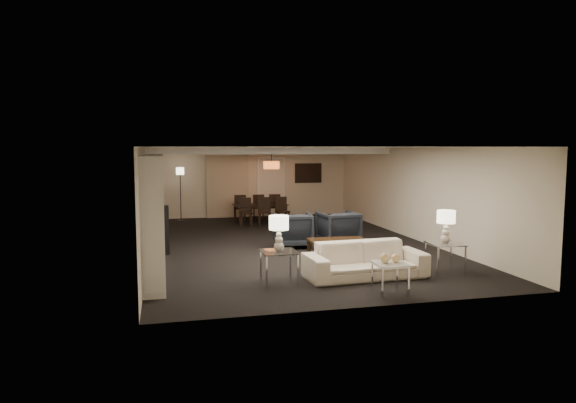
# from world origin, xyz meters

# --- Properties ---
(floor) EXTENTS (11.00, 11.00, 0.00)m
(floor) POSITION_xyz_m (0.00, 0.00, 0.00)
(floor) COLOR black
(floor) RESTS_ON ground
(ceiling) EXTENTS (7.00, 11.00, 0.02)m
(ceiling) POSITION_xyz_m (0.00, 0.00, 2.50)
(ceiling) COLOR silver
(ceiling) RESTS_ON ground
(wall_back) EXTENTS (7.00, 0.02, 2.50)m
(wall_back) POSITION_xyz_m (0.00, 5.50, 1.25)
(wall_back) COLOR beige
(wall_back) RESTS_ON ground
(wall_front) EXTENTS (7.00, 0.02, 2.50)m
(wall_front) POSITION_xyz_m (0.00, -5.50, 1.25)
(wall_front) COLOR beige
(wall_front) RESTS_ON ground
(wall_left) EXTENTS (0.02, 11.00, 2.50)m
(wall_left) POSITION_xyz_m (-3.50, 0.00, 1.25)
(wall_left) COLOR beige
(wall_left) RESTS_ON ground
(wall_right) EXTENTS (0.02, 11.00, 2.50)m
(wall_right) POSITION_xyz_m (3.50, 0.00, 1.25)
(wall_right) COLOR beige
(wall_right) RESTS_ON ground
(ceiling_soffit) EXTENTS (7.00, 4.00, 0.20)m
(ceiling_soffit) POSITION_xyz_m (0.00, 3.50, 2.40)
(ceiling_soffit) COLOR silver
(ceiling_soffit) RESTS_ON ceiling
(curtains) EXTENTS (1.50, 0.12, 2.40)m
(curtains) POSITION_xyz_m (-0.90, 5.42, 1.20)
(curtains) COLOR beige
(curtains) RESTS_ON wall_back
(door) EXTENTS (0.90, 0.05, 2.10)m
(door) POSITION_xyz_m (0.70, 5.47, 1.05)
(door) COLOR silver
(door) RESTS_ON wall_back
(painting) EXTENTS (0.95, 0.04, 0.65)m
(painting) POSITION_xyz_m (2.10, 5.46, 1.55)
(painting) COLOR #142D38
(painting) RESTS_ON wall_back
(media_unit) EXTENTS (0.38, 3.40, 2.35)m
(media_unit) POSITION_xyz_m (-3.31, -2.60, 1.18)
(media_unit) COLOR white
(media_unit) RESTS_ON wall_left
(pendant_light) EXTENTS (0.52, 0.52, 0.24)m
(pendant_light) POSITION_xyz_m (0.30, 3.50, 1.92)
(pendant_light) COLOR #D8591E
(pendant_light) RESTS_ON ceiling_soffit
(sofa) EXTENTS (2.36, 1.02, 0.68)m
(sofa) POSITION_xyz_m (0.61, -3.76, 0.34)
(sofa) COLOR beige
(sofa) RESTS_ON floor
(coffee_table) EXTENTS (1.30, 0.80, 0.46)m
(coffee_table) POSITION_xyz_m (0.61, -2.16, 0.23)
(coffee_table) COLOR black
(coffee_table) RESTS_ON floor
(armchair_left) EXTENTS (1.02, 1.04, 0.86)m
(armchair_left) POSITION_xyz_m (0.01, -0.46, 0.43)
(armchair_left) COLOR black
(armchair_left) RESTS_ON floor
(armchair_right) EXTENTS (1.00, 1.02, 0.86)m
(armchair_right) POSITION_xyz_m (1.21, -0.46, 0.43)
(armchair_right) COLOR black
(armchair_right) RESTS_ON floor
(side_table_left) EXTENTS (0.64, 0.64, 0.59)m
(side_table_left) POSITION_xyz_m (-1.09, -3.76, 0.30)
(side_table_left) COLOR white
(side_table_left) RESTS_ON floor
(side_table_right) EXTENTS (0.67, 0.67, 0.59)m
(side_table_right) POSITION_xyz_m (2.31, -3.76, 0.30)
(side_table_right) COLOR white
(side_table_right) RESTS_ON floor
(table_lamp_left) EXTENTS (0.40, 0.40, 0.66)m
(table_lamp_left) POSITION_xyz_m (-1.09, -3.76, 0.92)
(table_lamp_left) COLOR beige
(table_lamp_left) RESTS_ON side_table_left
(table_lamp_right) EXTENTS (0.38, 0.38, 0.66)m
(table_lamp_right) POSITION_xyz_m (2.31, -3.76, 0.92)
(table_lamp_right) COLOR beige
(table_lamp_right) RESTS_ON side_table_right
(marble_table) EXTENTS (0.55, 0.55, 0.53)m
(marble_table) POSITION_xyz_m (0.61, -4.86, 0.26)
(marble_table) COLOR white
(marble_table) RESTS_ON floor
(gold_gourd_a) EXTENTS (0.17, 0.17, 0.17)m
(gold_gourd_a) POSITION_xyz_m (0.51, -4.86, 0.61)
(gold_gourd_a) COLOR #E3BF78
(gold_gourd_a) RESTS_ON marble_table
(gold_gourd_b) EXTENTS (0.15, 0.15, 0.15)m
(gold_gourd_b) POSITION_xyz_m (0.71, -4.86, 0.60)
(gold_gourd_b) COLOR #F2C280
(gold_gourd_b) RESTS_ON marble_table
(television) EXTENTS (1.03, 0.14, 0.59)m
(television) POSITION_xyz_m (-3.28, -1.63, 1.05)
(television) COLOR black
(television) RESTS_ON media_unit
(vase_blue) EXTENTS (0.16, 0.16, 0.17)m
(vase_blue) POSITION_xyz_m (-3.31, -3.66, 1.14)
(vase_blue) COLOR #2544A4
(vase_blue) RESTS_ON media_unit
(vase_amber) EXTENTS (0.16, 0.16, 0.17)m
(vase_amber) POSITION_xyz_m (-3.31, -3.02, 1.65)
(vase_amber) COLOR #B4943C
(vase_amber) RESTS_ON media_unit
(floor_speaker) EXTENTS (0.14, 0.14, 1.16)m
(floor_speaker) POSITION_xyz_m (-3.09, -0.67, 0.58)
(floor_speaker) COLOR black
(floor_speaker) RESTS_ON floor
(dining_table) EXTENTS (1.82, 1.17, 0.60)m
(dining_table) POSITION_xyz_m (0.01, 3.90, 0.30)
(dining_table) COLOR black
(dining_table) RESTS_ON floor
(chair_nl) EXTENTS (0.41, 0.41, 0.89)m
(chair_nl) POSITION_xyz_m (-0.59, 3.25, 0.45)
(chair_nl) COLOR black
(chair_nl) RESTS_ON floor
(chair_nm) EXTENTS (0.46, 0.46, 0.89)m
(chair_nm) POSITION_xyz_m (0.01, 3.25, 0.45)
(chair_nm) COLOR black
(chair_nm) RESTS_ON floor
(chair_nr) EXTENTS (0.45, 0.45, 0.89)m
(chair_nr) POSITION_xyz_m (0.61, 3.25, 0.45)
(chair_nr) COLOR black
(chair_nr) RESTS_ON floor
(chair_fl) EXTENTS (0.45, 0.45, 0.89)m
(chair_fl) POSITION_xyz_m (-0.59, 4.55, 0.45)
(chair_fl) COLOR black
(chair_fl) RESTS_ON floor
(chair_fm) EXTENTS (0.45, 0.45, 0.89)m
(chair_fm) POSITION_xyz_m (0.01, 4.55, 0.45)
(chair_fm) COLOR black
(chair_fm) RESTS_ON floor
(chair_fr) EXTENTS (0.45, 0.45, 0.89)m
(chair_fr) POSITION_xyz_m (0.61, 4.55, 0.45)
(chair_fr) COLOR black
(chair_fr) RESTS_ON floor
(floor_lamp) EXTENTS (0.29, 0.29, 1.82)m
(floor_lamp) POSITION_xyz_m (-2.56, 4.88, 0.91)
(floor_lamp) COLOR black
(floor_lamp) RESTS_ON floor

